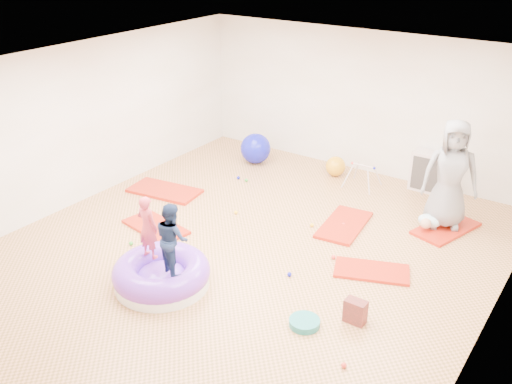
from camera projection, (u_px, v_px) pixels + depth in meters
The scene contains 19 objects.
room at pixel (244, 168), 8.14m from camera, with size 7.01×8.01×2.81m.
gym_mat_front_left at pixel (156, 227), 9.41m from camera, with size 1.15×0.57×0.05m, color #B4260E.
gym_mat_mid_left at pixel (165, 191), 10.68m from camera, with size 1.33×0.67×0.06m, color #B4260E.
gym_mat_center_back at pixel (344, 225), 9.47m from camera, with size 1.24×0.62×0.05m, color #B4260E.
gym_mat_right at pixel (372, 271), 8.22m from camera, with size 1.06×0.53×0.04m, color #B4260E.
gym_mat_rear_right at pixel (446, 228), 9.36m from camera, with size 1.17×0.59×0.05m, color #B4260E.
inflatable_cushion at pixel (162, 275), 7.87m from camera, with size 1.35×1.35×0.43m.
child_pink at pixel (147, 224), 7.76m from camera, with size 0.34×0.22×0.93m, color #CD3C4C.
child_navy at pixel (172, 235), 7.41m from camera, with size 0.48×0.38×1.00m, color #16264B.
adult_caregiver at pixel (450, 174), 9.06m from camera, with size 0.88×0.57×1.80m, color gray.
infant at pixel (429, 221), 9.30m from camera, with size 0.37×0.38×0.22m.
ball_pit_balls at pixel (271, 232), 9.24m from camera, with size 4.17×3.66×0.07m.
exercise_ball_blue at pixel (256, 148), 11.89m from camera, with size 0.63×0.63×0.63m, color #1115BA.
exercise_ball_orange at pixel (336, 166), 11.33m from camera, with size 0.39×0.39×0.39m, color gold.
infant_play_gym at pixel (363, 172), 10.76m from camera, with size 0.60×0.57×0.46m.
cube_shelf at pixel (432, 172), 10.60m from camera, with size 0.75×0.37×0.75m.
balance_disc at pixel (304, 323), 7.12m from camera, with size 0.39×0.39×0.09m, color #1E7D7F.
backpack at pixel (355, 311), 7.14m from camera, with size 0.27×0.17×0.31m, color #A93027.
yellow_toy at pixel (145, 255), 8.63m from camera, with size 0.21×0.21×0.03m, color yellow.
Camera 1 is at (4.40, -6.10, 4.54)m, focal length 40.00 mm.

